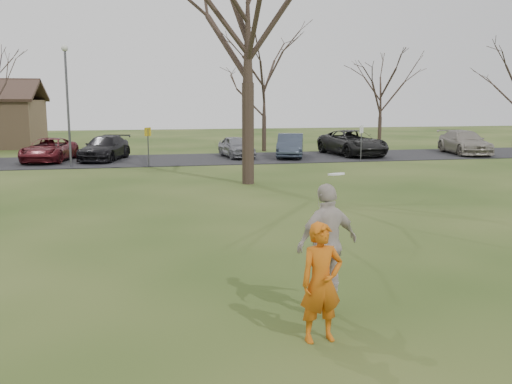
# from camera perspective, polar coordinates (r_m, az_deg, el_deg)

# --- Properties ---
(ground) EXTENTS (120.00, 120.00, 0.00)m
(ground) POSITION_cam_1_polar(r_m,az_deg,el_deg) (8.88, 5.54, -13.83)
(ground) COLOR #1E380F
(ground) RESTS_ON ground
(parking_strip) EXTENTS (62.00, 6.50, 0.04)m
(parking_strip) POSITION_cam_1_polar(r_m,az_deg,el_deg) (33.05, -7.62, 3.33)
(parking_strip) COLOR black
(parking_strip) RESTS_ON ground
(player_defender) EXTENTS (0.68, 0.48, 1.78)m
(player_defender) POSITION_cam_1_polar(r_m,az_deg,el_deg) (8.19, 6.74, -9.24)
(player_defender) COLOR #BF580F
(player_defender) RESTS_ON ground
(car_2) EXTENTS (3.02, 5.07, 1.32)m
(car_2) POSITION_cam_1_polar(r_m,az_deg,el_deg) (33.69, -20.55, 4.09)
(car_2) COLOR #5C151C
(car_2) RESTS_ON parking_strip
(car_3) EXTENTS (3.22, 5.15, 1.39)m
(car_3) POSITION_cam_1_polar(r_m,az_deg,el_deg) (33.49, -15.31, 4.39)
(car_3) COLOR black
(car_3) RESTS_ON parking_strip
(car_4) EXTENTS (2.01, 3.98, 1.30)m
(car_4) POSITION_cam_1_polar(r_m,az_deg,el_deg) (33.83, -2.03, 4.69)
(car_4) COLOR gray
(car_4) RESTS_ON parking_strip
(car_5) EXTENTS (2.75, 4.59, 1.43)m
(car_5) POSITION_cam_1_polar(r_m,az_deg,el_deg) (34.01, 3.56, 4.81)
(car_5) COLOR #323B4B
(car_5) RESTS_ON parking_strip
(car_6) EXTENTS (3.28, 5.93, 1.57)m
(car_6) POSITION_cam_1_polar(r_m,az_deg,el_deg) (35.77, 9.91, 5.03)
(car_6) COLOR black
(car_6) RESTS_ON parking_strip
(car_7) EXTENTS (2.87, 5.41, 1.49)m
(car_7) POSITION_cam_1_polar(r_m,az_deg,el_deg) (38.47, 20.69, 4.81)
(car_7) COLOR gray
(car_7) RESTS_ON parking_strip
(catching_play) EXTENTS (1.24, 0.82, 2.15)m
(catching_play) POSITION_cam_1_polar(r_m,az_deg,el_deg) (9.05, 7.36, -5.28)
(catching_play) COLOR #BFB2AB
(catching_play) RESTS_ON ground
(lamp_post) EXTENTS (0.34, 0.34, 6.27)m
(lamp_post) POSITION_cam_1_polar(r_m,az_deg,el_deg) (30.47, -18.89, 9.84)
(lamp_post) COLOR #47474C
(lamp_post) RESTS_ON ground
(sign_yellow) EXTENTS (0.35, 0.35, 2.08)m
(sign_yellow) POSITION_cam_1_polar(r_m,az_deg,el_deg) (29.84, -11.07, 5.34)
(sign_yellow) COLOR #47474C
(sign_yellow) RESTS_ON ground
(sign_white) EXTENTS (0.35, 0.35, 2.08)m
(sign_white) POSITION_cam_1_polar(r_m,az_deg,el_deg) (32.35, 10.80, 5.66)
(sign_white) COLOR #47474C
(sign_white) RESTS_ON ground
(big_tree) EXTENTS (9.00, 9.00, 14.00)m
(big_tree) POSITION_cam_1_polar(r_m,az_deg,el_deg) (23.47, -0.86, 18.03)
(big_tree) COLOR #352821
(big_tree) RESTS_ON ground
(small_tree_row) EXTENTS (55.00, 5.90, 8.50)m
(small_tree_row) POSITION_cam_1_polar(r_m,az_deg,el_deg) (38.45, -1.72, 10.04)
(small_tree_row) COLOR #352821
(small_tree_row) RESTS_ON ground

